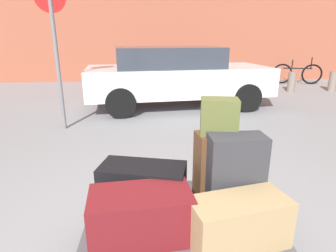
% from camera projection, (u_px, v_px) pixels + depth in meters
% --- Properties ---
extents(luggage_cart, '(1.38, 0.85, 0.34)m').
position_uv_depth(luggage_cart, '(181.00, 229.00, 2.05)').
color(luggage_cart, '#4C4C51').
rests_on(luggage_cart, ground_plane).
extents(suitcase_brown_front_right, '(0.34, 0.25, 0.59)m').
position_uv_depth(suitcase_brown_front_right, '(216.00, 169.00, 2.19)').
color(suitcase_brown_front_right, '#51331E').
rests_on(suitcase_brown_front_right, luggage_cart).
extents(duffel_bag_black_center, '(0.71, 0.46, 0.35)m').
position_uv_depth(duffel_bag_black_center, '(143.00, 186.00, 2.17)').
color(duffel_bag_black_center, black).
rests_on(duffel_bag_black_center, luggage_cart).
extents(duffel_bag_tan_front_left, '(0.67, 0.42, 0.32)m').
position_uv_depth(duffel_bag_tan_front_left, '(238.00, 222.00, 1.77)').
color(duffel_bag_tan_front_left, '#9E7F56').
rests_on(duffel_bag_tan_front_left, luggage_cart).
extents(duffel_bag_maroon_rear_left, '(0.69, 0.42, 0.33)m').
position_uv_depth(duffel_bag_maroon_rear_left, '(141.00, 215.00, 1.83)').
color(duffel_bag_maroon_rear_left, maroon).
rests_on(duffel_bag_maroon_rear_left, luggage_cart).
extents(suitcase_charcoal_stacked_top, '(0.40, 0.22, 0.63)m').
position_uv_depth(suitcase_charcoal_stacked_top, '(235.00, 177.00, 2.01)').
color(suitcase_charcoal_stacked_top, '#2D2D33').
rests_on(suitcase_charcoal_stacked_top, luggage_cart).
extents(duffel_bag_olive_topmost_pile, '(0.30, 0.22, 0.27)m').
position_uv_depth(duffel_bag_olive_topmost_pile, '(219.00, 116.00, 2.06)').
color(duffel_bag_olive_topmost_pile, '#4C5128').
rests_on(duffel_bag_olive_topmost_pile, suitcase_brown_front_right).
extents(parked_car, '(4.47, 2.29, 1.42)m').
position_uv_depth(parked_car, '(176.00, 75.00, 6.74)').
color(parked_car, silver).
rests_on(parked_car, ground_plane).
extents(bicycle_leaning, '(1.73, 0.47, 0.96)m').
position_uv_depth(bicycle_leaning, '(297.00, 74.00, 10.22)').
color(bicycle_leaning, black).
rests_on(bicycle_leaning, ground_plane).
extents(bollard_kerb_near, '(0.23, 0.23, 0.62)m').
position_uv_depth(bollard_kerb_near, '(244.00, 83.00, 8.57)').
color(bollard_kerb_near, '#72665B').
rests_on(bollard_kerb_near, ground_plane).
extents(bollard_kerb_mid, '(0.23, 0.23, 0.62)m').
position_uv_depth(bollard_kerb_mid, '(292.00, 82.00, 8.69)').
color(bollard_kerb_mid, '#72665B').
rests_on(bollard_kerb_mid, ground_plane).
extents(bollard_kerb_far, '(0.23, 0.23, 0.62)m').
position_uv_depth(bollard_kerb_far, '(333.00, 81.00, 8.79)').
color(bollard_kerb_far, '#72665B').
rests_on(bollard_kerb_far, ground_plane).
extents(no_parking_sign, '(0.49, 0.14, 2.51)m').
position_uv_depth(no_parking_sign, '(55.00, 42.00, 4.76)').
color(no_parking_sign, slate).
rests_on(no_parking_sign, ground_plane).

